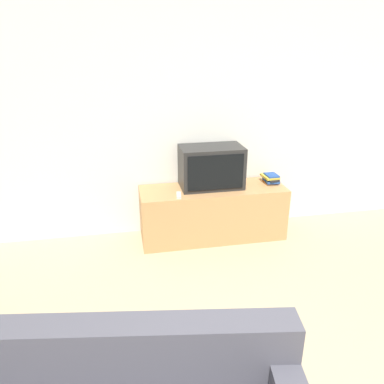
# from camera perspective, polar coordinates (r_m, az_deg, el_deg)

# --- Properties ---
(wall_back) EXTENTS (9.00, 0.06, 2.60)m
(wall_back) POSITION_cam_1_polar(r_m,az_deg,el_deg) (4.06, -1.17, 11.49)
(wall_back) COLOR silver
(wall_back) RESTS_ON ground_plane
(tv_stand) EXTENTS (1.57, 0.51, 0.57)m
(tv_stand) POSITION_cam_1_polar(r_m,az_deg,el_deg) (4.13, 3.14, -3.14)
(tv_stand) COLOR tan
(tv_stand) RESTS_ON ground_plane
(television) EXTENTS (0.66, 0.40, 0.44)m
(television) POSITION_cam_1_polar(r_m,az_deg,el_deg) (3.99, 2.96, 3.84)
(television) COLOR black
(television) RESTS_ON tv_stand
(book_stack) EXTENTS (0.18, 0.23, 0.10)m
(book_stack) POSITION_cam_1_polar(r_m,az_deg,el_deg) (4.24, 11.89, 2.04)
(book_stack) COLOR #995623
(book_stack) RESTS_ON tv_stand
(remote_on_stand) EXTENTS (0.07, 0.16, 0.02)m
(remote_on_stand) POSITION_cam_1_polar(r_m,az_deg,el_deg) (3.80, -2.02, -0.49)
(remote_on_stand) COLOR #B7B7B7
(remote_on_stand) RESTS_ON tv_stand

